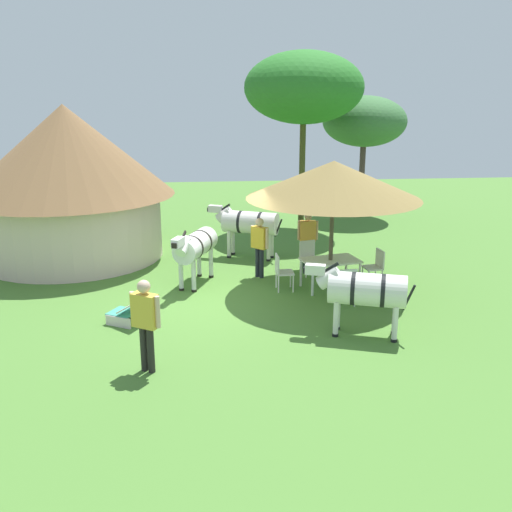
# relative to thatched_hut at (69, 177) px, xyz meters

# --- Properties ---
(ground_plane) EXTENTS (36.00, 36.00, 0.00)m
(ground_plane) POSITION_rel_thatched_hut_xyz_m (3.99, -4.08, -2.35)
(ground_plane) COLOR #4A7930
(thatched_hut) EXTENTS (5.96, 5.96, 4.37)m
(thatched_hut) POSITION_rel_thatched_hut_xyz_m (0.00, 0.00, 0.00)
(thatched_hut) COLOR beige
(thatched_hut) RESTS_ON ground_plane
(shade_umbrella) EXTENTS (4.16, 4.16, 3.15)m
(shade_umbrella) POSITION_rel_thatched_hut_xyz_m (6.87, -3.46, 0.35)
(shade_umbrella) COLOR #4B4232
(shade_umbrella) RESTS_ON ground_plane
(patio_dining_table) EXTENTS (1.52, 1.13, 0.74)m
(patio_dining_table) POSITION_rel_thatched_hut_xyz_m (6.87, -3.46, -1.70)
(patio_dining_table) COLOR #E8EACD
(patio_dining_table) RESTS_ON ground_plane
(patio_chair_near_hut) EXTENTS (0.47, 0.45, 0.90)m
(patio_chair_near_hut) POSITION_rel_thatched_hut_xyz_m (6.97, -4.68, -1.83)
(patio_chair_near_hut) COLOR white
(patio_chair_near_hut) RESTS_ON ground_plane
(patio_chair_west_end) EXTENTS (0.48, 0.50, 0.90)m
(patio_chair_west_end) POSITION_rel_thatched_hut_xyz_m (8.08, -3.29, -1.83)
(patio_chair_west_end) COLOR silver
(patio_chair_west_end) RESTS_ON ground_plane
(patio_chair_near_lawn) EXTENTS (0.54, 0.52, 0.90)m
(patio_chair_near_lawn) POSITION_rel_thatched_hut_xyz_m (6.55, -2.29, -1.83)
(patio_chair_near_lawn) COLOR silver
(patio_chair_near_lawn) RESTS_ON ground_plane
(patio_chair_east_end) EXTENTS (0.43, 0.45, 0.90)m
(patio_chair_east_end) POSITION_rel_thatched_hut_xyz_m (5.65, -3.49, -1.83)
(patio_chair_east_end) COLOR white
(patio_chair_east_end) RESTS_ON ground_plane
(guest_beside_umbrella) EXTENTS (0.56, 0.23, 1.57)m
(guest_beside_umbrella) POSITION_rel_thatched_hut_xyz_m (6.61, -1.76, -1.41)
(guest_beside_umbrella) COLOR black
(guest_beside_umbrella) RESTS_ON ground_plane
(guest_behind_table) EXTENTS (0.44, 0.45, 1.59)m
(guest_behind_table) POSITION_rel_thatched_hut_xyz_m (5.22, -2.44, -1.39)
(guest_behind_table) COLOR black
(guest_behind_table) RESTS_ON ground_plane
(standing_watcher) EXTENTS (0.53, 0.41, 1.68)m
(standing_watcher) POSITION_rel_thatched_hut_xyz_m (2.76, -7.46, -1.34)
(standing_watcher) COLOR black
(standing_watcher) RESTS_ON ground_plane
(striped_lounge_chair) EXTENTS (0.96, 0.85, 0.62)m
(striped_lounge_chair) POSITION_rel_thatched_hut_xyz_m (2.14, -5.23, -2.10)
(striped_lounge_chair) COLOR teal
(striped_lounge_chair) RESTS_ON ground_plane
(zebra_nearest_camera) EXTENTS (2.11, 1.09, 1.50)m
(zebra_nearest_camera) POSITION_rel_thatched_hut_xyz_m (6.91, -6.31, -1.39)
(zebra_nearest_camera) COLOR silver
(zebra_nearest_camera) RESTS_ON ground_plane
(zebra_by_umbrella) EXTENTS (2.13, 1.20, 1.58)m
(zebra_by_umbrella) POSITION_rel_thatched_hut_xyz_m (5.09, -0.57, -1.32)
(zebra_by_umbrella) COLOR silver
(zebra_by_umbrella) RESTS_ON ground_plane
(zebra_toward_hut) EXTENTS (1.14, 2.09, 1.54)m
(zebra_toward_hut) POSITION_rel_thatched_hut_xyz_m (3.56, -2.86, -1.36)
(zebra_toward_hut) COLOR silver
(zebra_toward_hut) RESTS_ON ground_plane
(acacia_tree_behind_hut) EXTENTS (3.14, 3.14, 4.54)m
(acacia_tree_behind_hut) POSITION_rel_thatched_hut_xyz_m (9.89, 4.83, 1.23)
(acacia_tree_behind_hut) COLOR #4C3639
(acacia_tree_behind_hut) RESTS_ON ground_plane
(acacia_tree_right_background) EXTENTS (3.96, 3.96, 6.00)m
(acacia_tree_right_background) POSITION_rel_thatched_hut_xyz_m (7.21, 2.77, 2.45)
(acacia_tree_right_background) COLOR #44431E
(acacia_tree_right_background) RESTS_ON ground_plane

